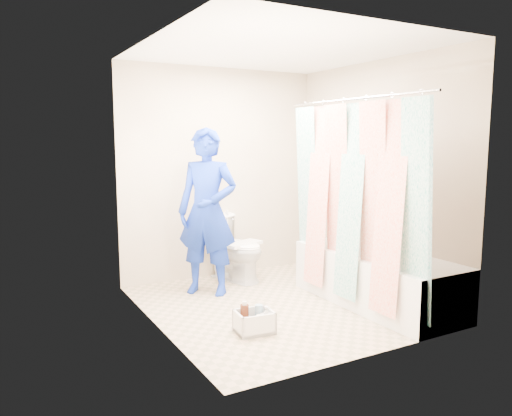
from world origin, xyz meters
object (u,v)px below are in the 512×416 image
bathtub (376,277)px  toilet (235,248)px  cleaning_caddy (255,322)px  plumber (207,212)px

bathtub → toilet: (-0.81, 1.42, 0.10)m
toilet → bathtub: bearing=-78.1°
toilet → cleaning_caddy: 1.62m
toilet → cleaning_caddy: (-0.57, -1.49, -0.28)m
toilet → cleaning_caddy: bearing=-128.7°
bathtub → plumber: 1.80m
bathtub → plumber: bearing=138.8°
cleaning_caddy → toilet: bearing=76.1°
bathtub → cleaning_caddy: 1.39m
bathtub → toilet: 1.64m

